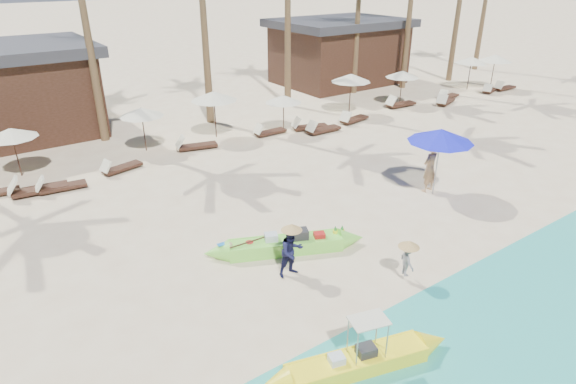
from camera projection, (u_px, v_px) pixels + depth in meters
ground at (360, 247)px, 14.32m from camera, size 240.00×240.00×0.00m
wet_sand_strip at (515, 345)px, 10.62m from camera, size 240.00×4.50×0.01m
green_canoe at (286, 245)px, 14.03m from camera, size 4.99×2.46×0.68m
yellow_canoe at (357, 362)px, 9.90m from camera, size 4.74×1.59×1.25m
tourist at (430, 168)px, 17.53m from camera, size 0.70×0.49×1.84m
vendor_green at (292, 252)px, 12.77m from camera, size 0.72×0.57×1.44m
vendor_yellow at (407, 260)px, 12.54m from camera, size 0.52×0.68×0.93m
blue_umbrella at (441, 136)px, 16.74m from camera, size 2.30×2.30×2.48m
resort_parasol_4 at (11, 133)px, 18.44m from camera, size 1.92×1.92×1.98m
lounger_4_left at (35, 188)px, 17.55m from camera, size 2.06×0.84×0.68m
lounger_4_right at (59, 186)px, 17.81m from camera, size 1.78×0.72×0.59m
resort_parasol_5 at (141, 112)px, 21.03m from camera, size 1.93×1.93×1.99m
lounger_5_left at (120, 167)px, 19.49m from camera, size 1.76×0.90×0.57m
resort_parasol_6 at (214, 96)px, 22.65m from camera, size 2.19×2.19×2.26m
lounger_6_left at (195, 145)px, 21.84m from camera, size 1.93×0.99×0.63m
lounger_6_right at (269, 131)px, 23.70m from camera, size 1.69×0.53×0.57m
resort_parasol_7 at (283, 99)px, 23.50m from camera, size 1.82×1.82×1.87m
lounger_7_left at (322, 129)px, 23.99m from camera, size 1.88×0.59×0.64m
lounger_7_right at (308, 126)px, 24.44m from camera, size 1.93×1.08×0.63m
resort_parasol_8 at (351, 78)px, 26.33m from camera, size 2.18×2.18×2.25m
lounger_8_left at (353, 119)px, 25.59m from camera, size 1.92×0.86×0.63m
resort_parasol_9 at (402, 74)px, 28.19m from camera, size 1.97×1.97×2.02m
lounger_9_left at (399, 104)px, 28.35m from camera, size 2.00×0.74×0.67m
lounger_9_right at (445, 101)px, 28.90m from camera, size 1.97×1.17×0.64m
resort_parasol_10 at (472, 60)px, 31.72m from camera, size 2.09×2.09×2.16m
lounger_10_left at (448, 96)px, 30.16m from camera, size 1.77×0.74×0.58m
lounger_10_right at (490, 90)px, 31.65m from camera, size 1.79×1.01×0.58m
resort_parasol_11 at (495, 58)px, 31.89m from camera, size 2.19×2.19×2.26m
lounger_11_left at (504, 87)px, 32.22m from camera, size 1.79×0.58×0.61m
pavilion_east at (339, 51)px, 33.61m from camera, size 8.80×6.60×4.30m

